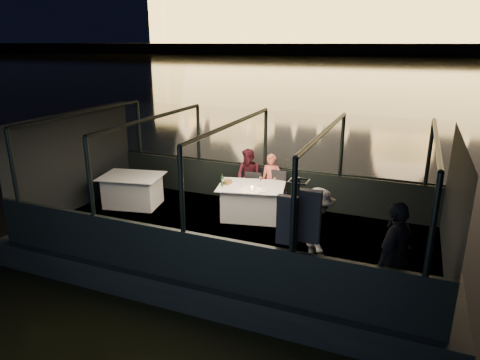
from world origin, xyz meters
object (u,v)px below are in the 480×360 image
at_px(coat_stand, 296,244).
at_px(passenger_stripe, 317,226).
at_px(dining_table_aft, 133,190).
at_px(chair_port_right, 274,195).
at_px(person_woman_coral, 271,178).
at_px(wine_bottle, 222,179).
at_px(chair_port_left, 250,192).
at_px(passenger_dark, 394,257).
at_px(dining_table_central, 251,202).
at_px(person_man_maroon, 249,176).

height_order(coat_stand, passenger_stripe, coat_stand).
distance_m(dining_table_aft, chair_port_right, 3.43).
bearing_deg(dining_table_aft, person_woman_coral, 18.96).
bearing_deg(passenger_stripe, wine_bottle, 39.96).
bearing_deg(passenger_stripe, chair_port_left, 24.73).
bearing_deg(chair_port_left, passenger_dark, -44.14).
bearing_deg(chair_port_right, coat_stand, -57.89).
bearing_deg(dining_table_central, wine_bottle, -157.27).
bearing_deg(chair_port_left, person_woman_coral, 29.46).
bearing_deg(person_man_maroon, passenger_stripe, -36.39).
relative_size(passenger_stripe, wine_bottle, 5.70).
xyz_separation_m(chair_port_right, person_woman_coral, (-0.17, 0.27, 0.30)).
bearing_deg(person_woman_coral, dining_table_aft, -167.54).
bearing_deg(chair_port_right, dining_table_aft, -157.42).
xyz_separation_m(dining_table_central, passenger_dark, (3.14, -2.45, 0.47)).
xyz_separation_m(chair_port_right, passenger_dark, (2.74, -2.90, 0.40)).
bearing_deg(coat_stand, person_man_maroon, 121.43).
height_order(person_woman_coral, person_man_maroon, person_man_maroon).
bearing_deg(chair_port_right, wine_bottle, -135.94).
height_order(chair_port_left, chair_port_right, chair_port_right).
xyz_separation_m(dining_table_aft, wine_bottle, (2.33, 0.11, 0.53)).
bearing_deg(person_woman_coral, chair_port_left, -153.85).
bearing_deg(chair_port_right, passenger_stripe, -48.05).
bearing_deg(wine_bottle, person_woman_coral, 49.78).
xyz_separation_m(person_man_maroon, passenger_stripe, (2.21, -2.53, 0.10)).
bearing_deg(dining_table_central, person_woman_coral, 72.83).
bearing_deg(wine_bottle, chair_port_right, 35.23).
bearing_deg(dining_table_aft, dining_table_central, 7.07).
bearing_deg(person_man_maroon, coat_stand, -46.05).
bearing_deg(passenger_stripe, person_man_maroon, 23.38).
distance_m(dining_table_central, dining_table_aft, 2.95).
relative_size(chair_port_left, passenger_stripe, 0.57).
relative_size(person_man_maroon, passenger_dark, 0.82).
height_order(person_woman_coral, passenger_dark, passenger_dark).
distance_m(coat_stand, person_woman_coral, 3.73).
height_order(dining_table_aft, coat_stand, coat_stand).
bearing_deg(dining_table_aft, chair_port_left, 16.58).
xyz_separation_m(coat_stand, person_man_maroon, (-2.08, 3.40, -0.15)).
xyz_separation_m(chair_port_left, person_woman_coral, (0.42, 0.27, 0.30)).
relative_size(dining_table_central, chair_port_left, 1.68).
distance_m(chair_port_left, person_man_maroon, 0.43).
distance_m(person_woman_coral, wine_bottle, 1.28).
xyz_separation_m(dining_table_aft, coat_stand, (4.67, -2.32, 0.51)).
height_order(dining_table_aft, wine_bottle, wine_bottle).
bearing_deg(person_woman_coral, coat_stand, -72.44).
relative_size(chair_port_left, person_man_maroon, 0.62).
bearing_deg(person_woman_coral, passenger_stripe, -63.45).
height_order(dining_table_central, person_woman_coral, person_woman_coral).
xyz_separation_m(dining_table_aft, chair_port_right, (3.33, 0.81, 0.06)).
xyz_separation_m(person_woman_coral, passenger_dark, (2.92, -3.17, 0.10)).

